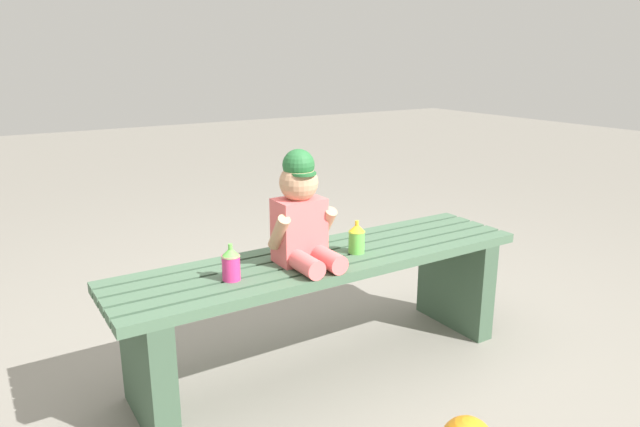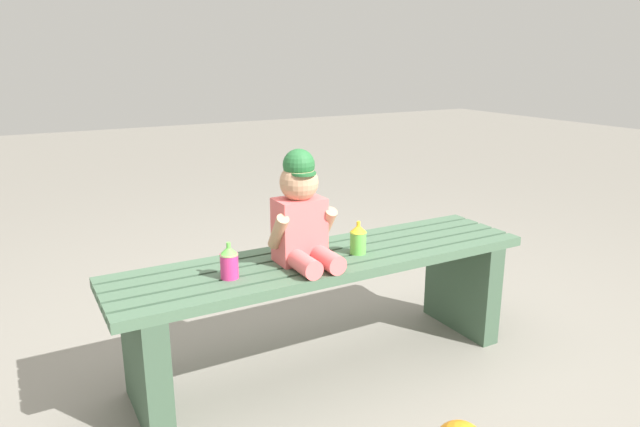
# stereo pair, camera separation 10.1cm
# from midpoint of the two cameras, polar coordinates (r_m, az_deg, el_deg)

# --- Properties ---
(ground_plane) EXTENTS (16.00, 16.00, 0.00)m
(ground_plane) POSITION_cam_midpoint_polar(r_m,az_deg,el_deg) (2.32, 1.92, -14.87)
(ground_plane) COLOR gray
(park_bench) EXTENTS (1.60, 0.39, 0.46)m
(park_bench) POSITION_cam_midpoint_polar(r_m,az_deg,el_deg) (2.18, 1.99, -7.91)
(park_bench) COLOR #47664C
(park_bench) RESTS_ON ground_plane
(child_figure) EXTENTS (0.23, 0.27, 0.40)m
(child_figure) POSITION_cam_midpoint_polar(r_m,az_deg,el_deg) (2.00, -0.45, -0.06)
(child_figure) COLOR #E56666
(child_figure) RESTS_ON park_bench
(sippy_cup_left) EXTENTS (0.06, 0.06, 0.12)m
(sippy_cup_left) POSITION_cam_midpoint_polar(r_m,az_deg,el_deg) (1.91, -7.51, -4.76)
(sippy_cup_left) COLOR #E5337F
(sippy_cup_left) RESTS_ON park_bench
(sippy_cup_right) EXTENTS (0.06, 0.06, 0.12)m
(sippy_cup_right) POSITION_cam_midpoint_polar(r_m,az_deg,el_deg) (2.13, 5.17, -2.48)
(sippy_cup_right) COLOR #66CC4C
(sippy_cup_right) RESTS_ON park_bench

